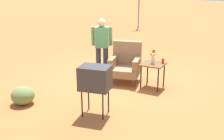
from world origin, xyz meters
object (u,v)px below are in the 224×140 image
at_px(person_standing, 102,45).
at_px(soda_can_red, 163,61).
at_px(armchair, 126,63).
at_px(tv_on_stand, 95,78).
at_px(road_sign, 139,3).
at_px(side_table, 153,67).
at_px(flower_vase, 153,58).
at_px(bottle_tall_amber, 154,56).

xyz_separation_m(person_standing, soda_can_red, (1.72, 0.05, -0.24)).
bearing_deg(soda_can_red, person_standing, -178.23).
distance_m(armchair, tv_on_stand, 2.11).
distance_m(person_standing, road_sign, 8.31).
bearing_deg(tv_on_stand, soda_can_red, 71.69).
relative_size(side_table, person_standing, 0.39).
height_order(person_standing, soda_can_red, person_standing).
xyz_separation_m(armchair, flower_vase, (0.79, -0.10, 0.29)).
xyz_separation_m(person_standing, bottle_tall_amber, (1.45, 0.12, -0.15)).
bearing_deg(flower_vase, bottle_tall_amber, 105.79).
bearing_deg(person_standing, flower_vase, -3.20).
height_order(road_sign, bottle_tall_amber, road_sign).
relative_size(armchair, person_standing, 0.65).
bearing_deg(armchair, person_standing, -178.51).
bearing_deg(bottle_tall_amber, person_standing, -175.45).
relative_size(person_standing, flower_vase, 6.19).
distance_m(soda_can_red, flower_vase, 0.27).
bearing_deg(tv_on_stand, armchair, 98.68).
bearing_deg(armchair, side_table, -7.47).
bearing_deg(flower_vase, road_sign, 115.32).
height_order(road_sign, flower_vase, road_sign).
bearing_deg(armchair, tv_on_stand, -81.32).
relative_size(road_sign, soda_can_red, 20.00).
distance_m(road_sign, flower_vase, 8.93).
height_order(tv_on_stand, flower_vase, tv_on_stand).
bearing_deg(soda_can_red, bottle_tall_amber, 167.28).
bearing_deg(road_sign, side_table, -64.60).
bearing_deg(flower_vase, tv_on_stand, -103.66).
relative_size(armchair, road_sign, 0.43).
bearing_deg(road_sign, flower_vase, -64.68).
bearing_deg(side_table, road_sign, 115.40).
distance_m(armchair, side_table, 0.82).
bearing_deg(side_table, bottle_tall_amber, 109.37).
distance_m(side_table, soda_can_red, 0.29).
relative_size(bottle_tall_amber, flower_vase, 1.13).
bearing_deg(flower_vase, person_standing, 176.80).
xyz_separation_m(side_table, tv_on_stand, (-0.49, -1.96, 0.24)).
xyz_separation_m(armchair, tv_on_stand, (0.32, -2.07, 0.28)).
bearing_deg(soda_can_red, tv_on_stand, -108.31).
distance_m(person_standing, bottle_tall_amber, 1.46).
xyz_separation_m(road_sign, soda_can_red, (4.03, -7.92, -0.68)).
bearing_deg(person_standing, side_table, -3.30).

